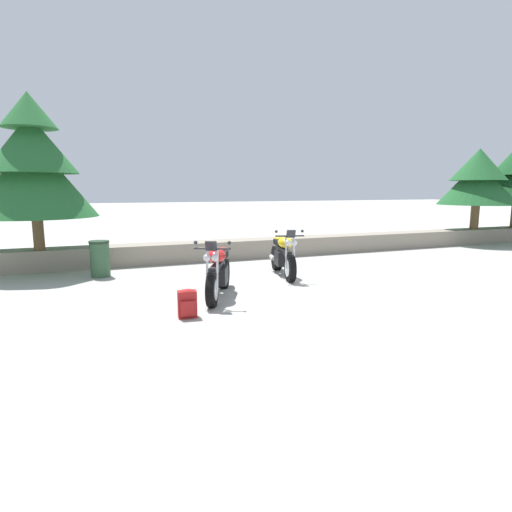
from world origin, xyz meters
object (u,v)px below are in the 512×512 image
(motorcycle_yellow_centre, at_px, (283,256))
(pine_tree_mid_left, at_px, (478,178))
(motorcycle_red_near_left, at_px, (218,272))
(rider_backpack, at_px, (187,303))
(pine_tree_far_left, at_px, (33,165))
(trash_bin, at_px, (100,259))

(motorcycle_yellow_centre, distance_m, pine_tree_mid_left, 9.95)
(motorcycle_red_near_left, height_order, motorcycle_yellow_centre, same)
(motorcycle_yellow_centre, height_order, rider_backpack, motorcycle_yellow_centre)
(pine_tree_far_left, bearing_deg, pine_tree_mid_left, 0.43)
(trash_bin, bearing_deg, pine_tree_mid_left, 5.43)
(motorcycle_yellow_centre, height_order, pine_tree_far_left, pine_tree_far_left)
(motorcycle_yellow_centre, bearing_deg, pine_tree_mid_left, 16.43)
(motorcycle_yellow_centre, bearing_deg, pine_tree_far_left, 154.27)
(motorcycle_red_near_left, bearing_deg, rider_backpack, -127.63)
(motorcycle_yellow_centre, xyz_separation_m, pine_tree_mid_left, (9.35, 2.76, 1.99))
(motorcycle_red_near_left, height_order, rider_backpack, motorcycle_red_near_left)
(motorcycle_red_near_left, height_order, trash_bin, motorcycle_red_near_left)
(motorcycle_red_near_left, relative_size, rider_backpack, 4.11)
(motorcycle_yellow_centre, bearing_deg, motorcycle_red_near_left, -146.36)
(trash_bin, bearing_deg, motorcycle_yellow_centre, -19.81)
(trash_bin, bearing_deg, pine_tree_far_left, 139.92)
(rider_backpack, distance_m, trash_bin, 4.10)
(rider_backpack, xyz_separation_m, pine_tree_far_left, (-2.64, 5.07, 2.40))
(pine_tree_mid_left, height_order, trash_bin, pine_tree_mid_left)
(motorcycle_red_near_left, xyz_separation_m, pine_tree_mid_left, (11.36, 4.10, 1.99))
(motorcycle_yellow_centre, height_order, pine_tree_mid_left, pine_tree_mid_left)
(rider_backpack, relative_size, trash_bin, 0.55)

